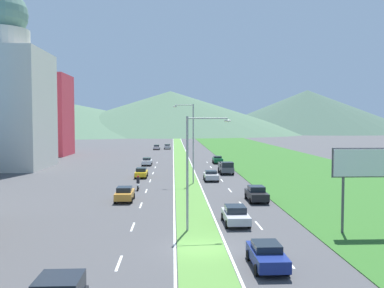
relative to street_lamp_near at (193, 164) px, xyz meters
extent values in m
plane|color=#424244|center=(0.34, -4.59, -5.17)|extent=(600.00, 600.00, 0.00)
cube|color=#518438|center=(0.34, 55.41, -5.14)|extent=(3.20, 240.00, 0.06)
cube|color=#2D6023|center=(20.94, 55.41, -5.14)|extent=(24.00, 240.00, 0.06)
cube|color=silver|center=(-4.76, -7.23, -5.16)|extent=(0.16, 2.80, 0.01)
cube|color=silver|center=(-4.76, 1.45, -5.16)|extent=(0.16, 2.80, 0.01)
cube|color=silver|center=(-4.76, 10.13, -5.16)|extent=(0.16, 2.80, 0.01)
cube|color=silver|center=(-4.76, 18.82, -5.16)|extent=(0.16, 2.80, 0.01)
cube|color=silver|center=(-4.76, 27.50, -5.16)|extent=(0.16, 2.80, 0.01)
cube|color=silver|center=(-4.76, 36.18, -5.16)|extent=(0.16, 2.80, 0.01)
cube|color=silver|center=(-4.76, 44.86, -5.16)|extent=(0.16, 2.80, 0.01)
cube|color=silver|center=(-4.76, 53.55, -5.16)|extent=(0.16, 2.80, 0.01)
cube|color=silver|center=(5.44, -7.23, -5.16)|extent=(0.16, 2.80, 0.01)
cube|color=silver|center=(5.44, 1.45, -5.16)|extent=(0.16, 2.80, 0.01)
cube|color=silver|center=(5.44, 10.13, -5.16)|extent=(0.16, 2.80, 0.01)
cube|color=silver|center=(5.44, 18.82, -5.16)|extent=(0.16, 2.80, 0.01)
cube|color=silver|center=(5.44, 27.50, -5.16)|extent=(0.16, 2.80, 0.01)
cube|color=silver|center=(5.44, 36.18, -5.16)|extent=(0.16, 2.80, 0.01)
cube|color=silver|center=(5.44, 44.86, -5.16)|extent=(0.16, 2.80, 0.01)
cube|color=silver|center=(5.44, 53.55, -5.16)|extent=(0.16, 2.80, 0.01)
cube|color=silver|center=(-1.41, 55.41, -5.16)|extent=(0.16, 240.00, 0.01)
cube|color=silver|center=(2.09, 55.41, -5.16)|extent=(0.16, 240.00, 0.01)
cube|color=beige|center=(-31.68, 44.78, 5.28)|extent=(14.97, 14.97, 20.91)
cylinder|color=beige|center=(-31.68, 44.78, 17.55)|extent=(9.53, 9.53, 3.63)
sphere|color=slate|center=(-31.68, 44.78, 22.09)|extent=(9.08, 9.08, 9.08)
cube|color=#D83847|center=(-33.25, 73.00, 4.70)|extent=(12.35, 12.35, 19.74)
cone|color=#47664C|center=(-76.54, 262.47, 5.44)|extent=(214.86, 214.86, 21.21)
cone|color=#47664C|center=(-3.16, 258.39, 9.18)|extent=(182.13, 182.13, 28.69)
cone|color=#3D5647|center=(99.66, 283.17, 10.58)|extent=(157.39, 157.39, 31.50)
cylinder|color=#99999E|center=(-0.42, -0.03, -0.75)|extent=(0.18, 0.18, 8.85)
cylinder|color=#99999E|center=(1.14, 0.09, 3.52)|extent=(3.12, 0.35, 0.10)
ellipsoid|color=silver|center=(2.70, 0.22, 3.32)|extent=(0.56, 0.28, 0.20)
cylinder|color=#99999E|center=(1.22, 24.61, 0.21)|extent=(0.18, 0.18, 10.75)
cylinder|color=#99999E|center=(-0.02, 24.65, 5.43)|extent=(2.47, 0.19, 0.10)
ellipsoid|color=silver|center=(-1.25, 24.70, 5.23)|extent=(0.56, 0.28, 0.20)
cylinder|color=#4C4C51|center=(11.27, -1.19, -3.00)|extent=(0.20, 0.20, 4.34)
cube|color=silver|center=(13.11, -1.29, 0.19)|extent=(5.26, 0.16, 2.04)
cube|color=#4C4C51|center=(13.11, -1.17, 0.19)|extent=(5.46, 0.08, 2.24)
cube|color=navy|center=(3.91, -8.36, -4.51)|extent=(1.76, 4.15, 0.68)
cube|color=black|center=(3.91, -8.19, -3.96)|extent=(1.52, 1.83, 0.41)
cylinder|color=black|center=(4.76, -9.65, -4.85)|extent=(0.22, 0.64, 0.64)
cylinder|color=black|center=(3.07, -9.65, -4.85)|extent=(0.22, 0.64, 0.64)
cylinder|color=black|center=(4.76, -7.07, -4.85)|extent=(0.22, 0.64, 0.64)
cylinder|color=black|center=(3.07, -7.07, -4.85)|extent=(0.22, 0.64, 0.64)
cube|color=yellow|center=(-6.27, 31.08, -4.54)|extent=(1.71, 4.14, 0.62)
cube|color=black|center=(-6.27, 30.92, -3.96)|extent=(1.47, 1.82, 0.55)
cylinder|color=black|center=(-7.09, 32.37, -4.85)|extent=(0.22, 0.64, 0.64)
cylinder|color=black|center=(-5.45, 32.37, -4.85)|extent=(0.22, 0.64, 0.64)
cylinder|color=black|center=(-7.09, 29.80, -4.85)|extent=(0.22, 0.64, 0.64)
cylinder|color=black|center=(-5.45, 29.80, -4.85)|extent=(0.22, 0.64, 0.64)
cube|color=#B2B2B7|center=(-3.20, 94.93, -4.49)|extent=(1.87, 4.08, 0.72)
cube|color=black|center=(-3.20, 94.77, -3.91)|extent=(1.61, 1.79, 0.43)
cylinder|color=black|center=(-4.10, 96.20, -4.85)|extent=(0.22, 0.64, 0.64)
cylinder|color=black|center=(-2.30, 96.20, -4.85)|extent=(0.22, 0.64, 0.64)
cylinder|color=black|center=(-4.10, 93.67, -4.85)|extent=(0.22, 0.64, 0.64)
cylinder|color=black|center=(-2.30, 93.67, -4.85)|extent=(0.22, 0.64, 0.64)
cube|color=#0C5128|center=(7.38, 51.54, -4.48)|extent=(1.75, 4.21, 0.73)
cube|color=black|center=(7.38, 51.70, -3.92)|extent=(1.51, 1.85, 0.40)
cylinder|color=black|center=(8.22, 50.23, -4.85)|extent=(0.22, 0.64, 0.64)
cylinder|color=black|center=(6.54, 50.23, -4.85)|extent=(0.22, 0.64, 0.64)
cylinder|color=black|center=(8.22, 52.84, -4.85)|extent=(0.22, 0.64, 0.64)
cylinder|color=black|center=(6.54, 52.84, -4.85)|extent=(0.22, 0.64, 0.64)
cube|color=#B2B2B7|center=(-6.32, 92.72, -4.55)|extent=(1.77, 4.51, 0.61)
cube|color=black|center=(-6.32, 92.54, -3.98)|extent=(1.52, 1.98, 0.51)
cylinder|color=black|center=(-7.17, 94.12, -4.85)|extent=(0.22, 0.64, 0.64)
cylinder|color=black|center=(-5.47, 94.12, -4.85)|extent=(0.22, 0.64, 0.64)
cylinder|color=black|center=(-7.17, 91.32, -4.85)|extent=(0.22, 0.64, 0.64)
cylinder|color=black|center=(-5.47, 91.32, -4.85)|extent=(0.22, 0.64, 0.64)
cube|color=silver|center=(-6.48, 48.58, -4.50)|extent=(1.72, 4.35, 0.70)
cube|color=black|center=(-6.48, 48.41, -3.92)|extent=(1.48, 1.91, 0.46)
cylinder|color=black|center=(-7.30, 49.93, -4.85)|extent=(0.22, 0.64, 0.64)
cylinder|color=black|center=(-5.65, 49.93, -4.85)|extent=(0.22, 0.64, 0.64)
cylinder|color=black|center=(-7.30, 47.23, -4.85)|extent=(0.22, 0.64, 0.64)
cylinder|color=black|center=(-5.65, 47.23, -4.85)|extent=(0.22, 0.64, 0.64)
cube|color=#B2B2B7|center=(3.63, 2.04, -4.54)|extent=(1.87, 4.46, 0.63)
cube|color=black|center=(3.63, 2.22, -3.96)|extent=(1.61, 1.96, 0.53)
cylinder|color=black|center=(4.53, 0.66, -4.85)|extent=(0.22, 0.64, 0.64)
cylinder|color=black|center=(2.73, 0.66, -4.85)|extent=(0.22, 0.64, 0.64)
cylinder|color=black|center=(4.53, 3.43, -4.85)|extent=(0.22, 0.64, 0.64)
cylinder|color=black|center=(2.73, 3.43, -4.85)|extent=(0.22, 0.64, 0.64)
cube|color=black|center=(7.30, 11.69, -4.48)|extent=(1.86, 4.26, 0.74)
cube|color=black|center=(7.30, 11.86, -3.84)|extent=(1.60, 1.87, 0.55)
cylinder|color=black|center=(8.19, 10.37, -4.85)|extent=(0.22, 0.64, 0.64)
cylinder|color=black|center=(6.41, 10.37, -4.85)|extent=(0.22, 0.64, 0.64)
cylinder|color=black|center=(8.19, 13.01, -4.85)|extent=(0.22, 0.64, 0.64)
cylinder|color=black|center=(6.41, 13.01, -4.85)|extent=(0.22, 0.64, 0.64)
cube|color=#C6842D|center=(-6.65, 12.48, -4.49)|extent=(1.76, 4.05, 0.72)
cube|color=black|center=(-6.65, 12.32, -3.88)|extent=(1.51, 1.78, 0.50)
cylinder|color=black|center=(-7.49, 13.74, -4.85)|extent=(0.22, 0.64, 0.64)
cylinder|color=black|center=(-5.80, 13.74, -4.85)|extent=(0.22, 0.64, 0.64)
cylinder|color=black|center=(-7.49, 11.22, -4.85)|extent=(0.22, 0.64, 0.64)
cylinder|color=black|center=(-5.80, 11.22, -4.85)|extent=(0.22, 0.64, 0.64)
cube|color=#B2B2B7|center=(3.88, 27.35, -4.51)|extent=(1.84, 4.17, 0.67)
cube|color=black|center=(3.88, 27.52, -3.97)|extent=(1.58, 1.84, 0.41)
cylinder|color=black|center=(4.76, 26.06, -4.85)|extent=(0.22, 0.64, 0.64)
cylinder|color=black|center=(3.00, 26.06, -4.85)|extent=(0.22, 0.64, 0.64)
cylinder|color=black|center=(4.76, 28.65, -4.85)|extent=(0.22, 0.64, 0.64)
cylinder|color=black|center=(3.00, 28.65, -4.85)|extent=(0.22, 0.64, 0.64)
cube|color=black|center=(-6.27, -14.72, -3.57)|extent=(1.84, 2.00, 0.80)
cube|color=#515459|center=(7.02, 35.44, -4.37)|extent=(2.00, 5.40, 0.80)
cube|color=black|center=(7.02, 33.84, -3.57)|extent=(1.84, 2.00, 0.80)
cube|color=#515459|center=(7.96, 36.54, -3.75)|extent=(0.10, 3.20, 0.44)
cube|color=#515459|center=(6.08, 36.54, -3.75)|extent=(0.10, 3.20, 0.44)
cube|color=#515459|center=(7.02, 38.09, -3.75)|extent=(1.84, 0.10, 0.44)
cylinder|color=black|center=(7.98, 33.82, -4.77)|extent=(0.26, 0.80, 0.80)
cylinder|color=black|center=(6.06, 33.82, -4.77)|extent=(0.26, 0.80, 0.80)
cylinder|color=black|center=(7.98, 37.06, -4.77)|extent=(0.26, 0.80, 0.80)
cylinder|color=black|center=(6.06, 37.06, -4.77)|extent=(0.26, 0.80, 0.80)
cylinder|color=black|center=(-5.80, 20.29, -4.87)|extent=(0.10, 0.60, 0.60)
cylinder|color=black|center=(-5.80, 18.89, -4.87)|extent=(0.12, 0.60, 0.60)
cube|color=silver|center=(-5.80, 19.59, -4.70)|extent=(0.20, 1.12, 0.25)
ellipsoid|color=silver|center=(-5.80, 19.79, -4.34)|extent=(0.24, 0.44, 0.24)
cube|color=black|center=(-5.80, 19.49, -3.97)|extent=(0.36, 0.28, 0.70)
sphere|color=red|center=(-5.80, 19.54, -3.50)|extent=(0.26, 0.26, 0.26)
camera|label=1|loc=(-1.51, -32.24, 3.34)|focal=39.62mm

